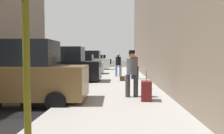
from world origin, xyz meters
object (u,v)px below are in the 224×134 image
parked_white_van (89,61)px  duffel_bag (122,78)px  parked_blue_sedan (95,62)px  fire_hydrant (98,72)px  pedestrian_in_jeans (118,64)px  pedestrian_with_beanie (132,71)px  parked_silver_sedan (80,65)px  pedestrian_in_red_jacket (135,65)px  parked_dark_green_sedan (99,61)px  rolling_suitcase (146,91)px  parked_black_suv (64,67)px  parked_bronze_suv (21,75)px

parked_white_van → duffel_bag: bearing=-72.0°
parked_blue_sedan → fire_hydrant: parked_blue_sedan is taller
pedestrian_in_jeans → pedestrian_with_beanie: bearing=-86.0°
parked_white_van → fire_hydrant: bearing=-77.9°
parked_blue_sedan → pedestrian_with_beanie: 22.38m
pedestrian_in_jeans → duffel_bag: pedestrian_in_jeans is taller
parked_silver_sedan → pedestrian_in_red_jacket: (4.45, -4.19, 0.26)m
parked_blue_sedan → duffel_bag: bearing=-77.9°
parked_dark_green_sedan → rolling_suitcase: parked_dark_green_sedan is taller
parked_black_suv → pedestrian_in_red_jacket: bearing=16.4°
parked_white_van → parked_blue_sedan: size_ratio=1.11×
parked_black_suv → parked_white_van: same height
parked_silver_sedan → rolling_suitcase: bearing=-68.6°
pedestrian_in_red_jacket → pedestrian_in_jeans: size_ratio=1.00×
fire_hydrant → pedestrian_in_red_jacket: bearing=-32.0°
parked_black_suv → parked_blue_sedan: size_ratio=1.09×
parked_silver_sedan → parked_blue_sedan: 11.53m
fire_hydrant → pedestrian_in_jeans: 1.65m
parked_silver_sedan → fire_hydrant: 3.13m
parked_silver_sedan → pedestrian_with_beanie: pedestrian_with_beanie is taller
parked_bronze_suv → rolling_suitcase: parked_bronze_suv is taller
parked_blue_sedan → parked_white_van: bearing=-90.0°
parked_white_van → duffel_bag: size_ratio=10.57×
parked_white_van → rolling_suitcase: bearing=-75.6°
pedestrian_in_red_jacket → duffel_bag: 1.57m
parked_black_suv → fire_hydrant: parked_black_suv is taller
pedestrian_in_red_jacket → rolling_suitcase: size_ratio=1.64×
pedestrian_in_jeans → rolling_suitcase: 8.71m
parked_black_suv → duffel_bag: bearing=4.3°
parked_white_van → pedestrian_with_beanie: (3.90, -16.37, 0.10)m
parked_bronze_suv → pedestrian_in_jeans: 9.40m
parked_blue_sedan → fire_hydrant: bearing=-82.7°
parked_silver_sedan → duffel_bag: size_ratio=9.63×
parked_bronze_suv → pedestrian_with_beanie: (3.90, 0.82, 0.10)m
parked_dark_green_sedan → pedestrian_in_red_jacket: (4.45, -21.87, 0.26)m
parked_bronze_suv → parked_dark_green_sedan: (0.00, 29.01, -0.18)m
parked_white_van → parked_silver_sedan: bearing=-90.0°
fire_hydrant → pedestrian_in_red_jacket: size_ratio=0.41×
pedestrian_with_beanie → pedestrian_in_jeans: bearing=94.0°
parked_white_van → parked_blue_sedan: 5.67m
pedestrian_in_jeans → rolling_suitcase: bearing=-83.2°
rolling_suitcase → pedestrian_in_jeans: bearing=96.8°
parked_silver_sedan → duffel_bag: parked_silver_sedan is taller
parked_black_suv → fire_hydrant: 3.51m
parked_black_suv → pedestrian_with_beanie: parked_black_suv is taller
parked_blue_sedan → pedestrian_in_red_jacket: bearing=-74.2°
parked_silver_sedan → duffel_bag: bearing=-55.4°
pedestrian_in_red_jacket → pedestrian_in_jeans: (-1.12, 1.65, 0.00)m
parked_silver_sedan → parked_dark_green_sedan: 17.68m
parked_white_van → pedestrian_in_jeans: bearing=-68.4°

